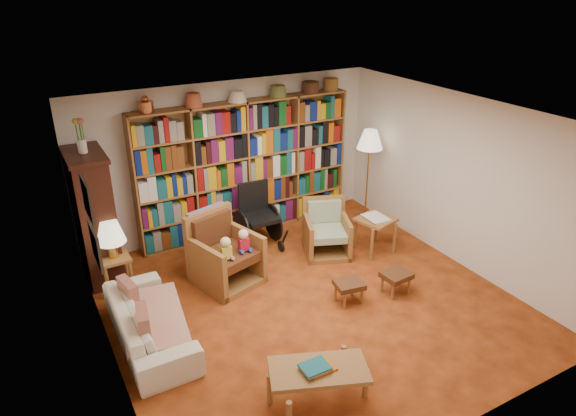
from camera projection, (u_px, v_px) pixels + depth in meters
floor at (309, 301)px, 6.85m from camera, size 5.00×5.00×0.00m
ceiling at (312, 117)px, 5.80m from camera, size 5.00×5.00×0.00m
wall_back at (230, 158)px, 8.31m from camera, size 5.00×0.00×5.00m
wall_front at (463, 328)px, 4.34m from camera, size 5.00×0.00×5.00m
wall_left at (101, 268)px, 5.23m from camera, size 0.00×5.00×5.00m
wall_right at (458, 181)px, 7.43m from camera, size 0.00×5.00×5.00m
bookshelf at (246, 164)px, 8.30m from camera, size 3.60×0.30×2.42m
curio_cabinet at (94, 215)px, 7.05m from camera, size 0.50×0.95×2.40m
framed_pictures at (92, 223)px, 5.32m from camera, size 0.03×0.52×0.97m
sofa at (149, 321)px, 6.02m from camera, size 1.82×0.71×0.53m
sofa_throw at (153, 318)px, 6.03m from camera, size 0.87×1.38×0.04m
cushion_left at (129, 296)px, 6.16m from camera, size 0.19×0.39×0.37m
cushion_right at (144, 328)px, 5.61m from camera, size 0.19×0.41×0.40m
side_table_lamp at (115, 265)px, 6.94m from camera, size 0.40×0.40×0.52m
table_lamp at (110, 233)px, 6.74m from camera, size 0.39×0.39×0.53m
armchair_leather at (223, 253)px, 7.20m from camera, size 1.03×1.04×1.02m
armchair_sage at (324, 233)px, 7.96m from camera, size 0.92×0.91×0.83m
wheelchair at (258, 217)px, 8.12m from camera, size 0.59×0.82×1.02m
floor_lamp at (370, 143)px, 8.51m from camera, size 0.44×0.44×1.64m
side_table_papers at (375, 224)px, 7.90m from camera, size 0.63×0.63×0.59m
footstool_a at (349, 286)px, 6.73m from camera, size 0.41×0.37×0.31m
footstool_b at (396, 276)px, 6.92m from camera, size 0.40×0.35×0.32m
coffee_table at (318, 372)px, 5.12m from camera, size 1.10×0.82×0.46m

